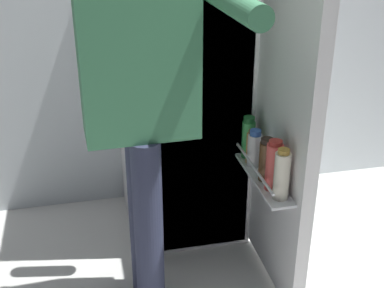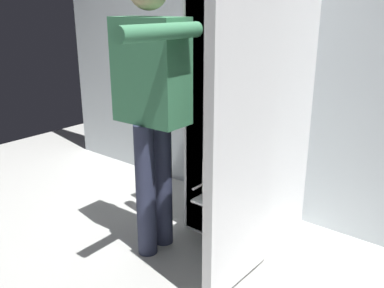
{
  "view_description": "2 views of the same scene",
  "coord_description": "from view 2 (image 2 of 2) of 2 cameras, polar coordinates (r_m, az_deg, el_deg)",
  "views": [
    {
      "loc": [
        -0.49,
        -1.9,
        1.67
      ],
      "look_at": [
        -0.07,
        0.0,
        0.74
      ],
      "focal_mm": 48.73,
      "sensor_mm": 36.0,
      "label": 1
    },
    {
      "loc": [
        1.4,
        -1.76,
        1.49
      ],
      "look_at": [
        -0.01,
        -0.02,
        0.75
      ],
      "focal_mm": 39.6,
      "sensor_mm": 36.0,
      "label": 2
    }
  ],
  "objects": [
    {
      "name": "kitchen_wall",
      "position": [
        3.02,
        11.73,
        14.85
      ],
      "size": [
        4.4,
        0.1,
        2.65
      ],
      "primitive_type": "cube",
      "color": "silver",
      "rests_on": "ground_plane"
    },
    {
      "name": "person",
      "position": [
        2.44,
        -5.3,
        6.82
      ],
      "size": [
        0.55,
        0.74,
        1.67
      ],
      "color": "#2D334C",
      "rests_on": "ground_plane"
    },
    {
      "name": "ground_plane",
      "position": [
        2.7,
        0.44,
        -15.13
      ],
      "size": [
        6.15,
        6.15,
        0.0
      ],
      "primitive_type": "plane",
      "color": "silver"
    },
    {
      "name": "refrigerator",
      "position": [
        2.73,
        7.52,
        3.67
      ],
      "size": [
        0.65,
        1.18,
        1.61
      ],
      "color": "white",
      "rests_on": "ground_plane"
    }
  ]
}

